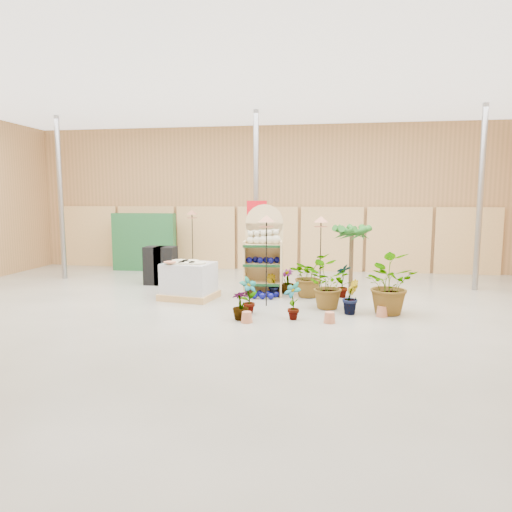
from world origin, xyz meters
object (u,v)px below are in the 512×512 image
Objects in this scene: display_shelf at (264,254)px; pallet_stack at (189,281)px; potted_plant_2 at (325,285)px; bird_table_front at (267,222)px.

pallet_stack is (-1.61, -0.72, -0.56)m from display_shelf.
potted_plant_2 is at bearing -44.49° from display_shelf.
bird_table_front is 1.97× the size of potted_plant_2.
display_shelf is 1.93m from potted_plant_2.
potted_plant_2 is at bearing 0.93° from pallet_stack.
display_shelf reaches higher than potted_plant_2.
potted_plant_2 is (1.44, -1.20, -0.48)m from display_shelf.
display_shelf is at bearing 100.31° from bird_table_front.
pallet_stack is at bearing 171.01° from potted_plant_2.
potted_plant_2 is at bearing -1.97° from bird_table_front.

